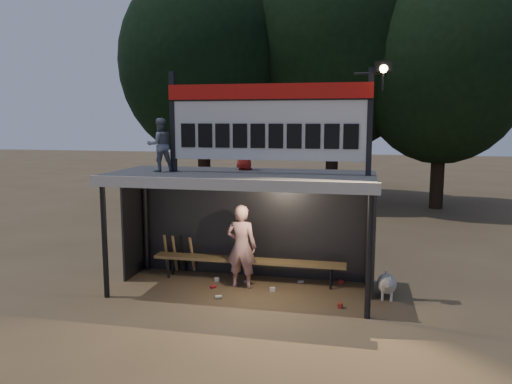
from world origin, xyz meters
TOP-DOWN VIEW (x-y plane):
  - ground at (0.00, 0.00)m, footprint 80.00×80.00m
  - player at (-0.05, 0.19)m, footprint 0.64×0.45m
  - child_a at (-1.59, -0.11)m, footprint 0.63×0.62m
  - child_b at (-0.06, 0.54)m, footprint 0.50×0.43m
  - dugout_shelter at (0.00, 0.24)m, footprint 5.10×2.08m
  - scoreboard_assembly at (0.56, -0.01)m, footprint 4.10×0.27m
  - bench at (0.00, 0.55)m, footprint 4.00×0.35m
  - tree_left at (-4.00, 10.00)m, footprint 6.46×6.46m
  - tree_mid at (1.00, 11.50)m, footprint 7.22×7.22m
  - tree_right at (5.00, 10.50)m, footprint 6.08×6.08m
  - dog at (2.76, 0.15)m, footprint 0.36×0.81m
  - bats at (-1.61, 0.82)m, footprint 0.67×0.35m
  - litter at (0.51, 0.16)m, footprint 2.68×1.45m

SIDE VIEW (x-z plane):
  - ground at x=0.00m, z-range 0.00..0.00m
  - litter at x=0.51m, z-range 0.00..0.08m
  - dog at x=2.76m, z-range 0.03..0.53m
  - bats at x=-1.61m, z-range 0.01..0.85m
  - bench at x=0.00m, z-range 0.19..0.67m
  - player at x=-0.05m, z-range 0.00..1.67m
  - dugout_shelter at x=0.00m, z-range 0.69..3.01m
  - child_b at x=-0.06m, z-range 2.32..3.18m
  - child_a at x=-1.59m, z-range 2.32..3.35m
  - scoreboard_assembly at x=0.56m, z-range 2.33..4.32m
  - tree_right at x=5.00m, z-range 0.83..9.55m
  - tree_left at x=-4.00m, z-range 0.88..10.15m
  - tree_mid at x=1.00m, z-range 0.99..11.34m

